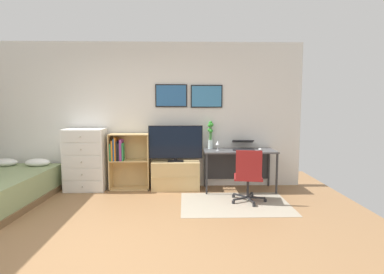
% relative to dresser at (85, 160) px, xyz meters
% --- Properties ---
extents(ground_plane, '(7.20, 7.20, 0.00)m').
position_rel_dresser_xyz_m(ground_plane, '(0.94, -2.15, -0.56)').
color(ground_plane, '#936B44').
extents(wall_back_with_posters, '(6.12, 0.09, 2.70)m').
position_rel_dresser_xyz_m(wall_back_with_posters, '(0.95, 0.27, 0.79)').
color(wall_back_with_posters, silver).
rests_on(wall_back_with_posters, ground_plane).
extents(area_rug, '(1.70, 1.20, 0.01)m').
position_rel_dresser_xyz_m(area_rug, '(2.59, -0.85, -0.56)').
color(area_rug, '#9E937F').
rests_on(area_rug, ground_plane).
extents(dresser, '(0.71, 0.46, 1.12)m').
position_rel_dresser_xyz_m(dresser, '(0.00, 0.00, 0.00)').
color(dresser, white).
rests_on(dresser, ground_plane).
extents(bookshelf, '(0.72, 0.30, 1.03)m').
position_rel_dresser_xyz_m(bookshelf, '(0.71, 0.07, 0.02)').
color(bookshelf, tan).
rests_on(bookshelf, ground_plane).
extents(tv_stand, '(0.87, 0.41, 0.52)m').
position_rel_dresser_xyz_m(tv_stand, '(1.63, 0.02, -0.30)').
color(tv_stand, tan).
rests_on(tv_stand, ground_plane).
extents(television, '(0.98, 0.16, 0.66)m').
position_rel_dresser_xyz_m(television, '(1.63, -0.01, 0.29)').
color(television, black).
rests_on(television, tv_stand).
extents(desk, '(1.28, 0.57, 0.74)m').
position_rel_dresser_xyz_m(desk, '(2.79, 0.01, 0.04)').
color(desk, '#4C4C4F').
rests_on(desk, ground_plane).
extents(office_chair, '(0.58, 0.58, 0.86)m').
position_rel_dresser_xyz_m(office_chair, '(2.80, -0.81, -0.10)').
color(office_chair, '#232326').
rests_on(office_chair, ground_plane).
extents(laptop, '(0.43, 0.46, 0.17)m').
position_rel_dresser_xyz_m(laptop, '(2.88, 0.04, 0.25)').
color(laptop, black).
rests_on(laptop, desk).
extents(computer_mouse, '(0.06, 0.10, 0.03)m').
position_rel_dresser_xyz_m(computer_mouse, '(3.16, -0.09, 0.19)').
color(computer_mouse, silver).
rests_on(computer_mouse, desk).
extents(bamboo_vase, '(0.11, 0.10, 0.51)m').
position_rel_dresser_xyz_m(bamboo_vase, '(2.28, 0.12, 0.44)').
color(bamboo_vase, silver).
rests_on(bamboo_vase, desk).
extents(wine_glass, '(0.07, 0.07, 0.18)m').
position_rel_dresser_xyz_m(wine_glass, '(2.39, -0.15, 0.31)').
color(wine_glass, silver).
rests_on(wine_glass, desk).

